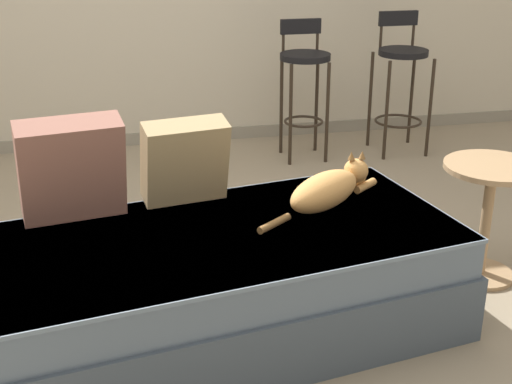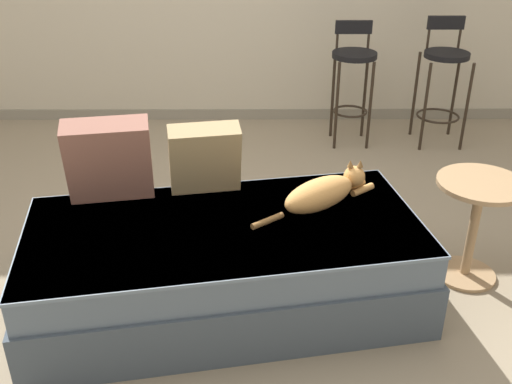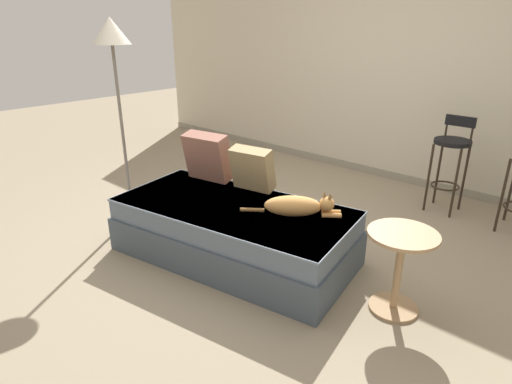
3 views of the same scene
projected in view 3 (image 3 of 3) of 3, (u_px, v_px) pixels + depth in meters
ground_plane at (266, 239)px, 3.76m from camera, size 16.00×16.00×0.00m
wall_back_panel at (397, 67)px, 4.83m from camera, size 8.00×0.10×2.60m
wall_baseboard_trim at (383, 173)px, 5.25m from camera, size 8.00×0.02×0.09m
couch at (234, 231)px, 3.40m from camera, size 2.00×1.22×0.45m
throw_pillow_corner at (208, 157)px, 3.77m from camera, size 0.44×0.30×0.43m
throw_pillow_middle at (252, 169)px, 3.55m from camera, size 0.38×0.26×0.37m
cat at (297, 206)px, 3.11m from camera, size 0.64×0.48×0.19m
bar_stool_near_window at (451, 154)px, 4.13m from camera, size 0.34×0.34×0.94m
side_table at (400, 261)px, 2.71m from camera, size 0.44×0.44×0.56m
floor_lamp at (113, 52)px, 3.63m from camera, size 0.32×0.32×1.82m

